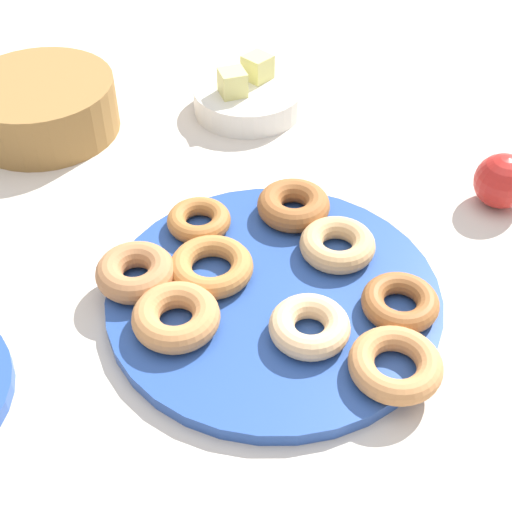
# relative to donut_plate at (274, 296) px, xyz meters

# --- Properties ---
(ground_plane) EXTENTS (2.40, 2.40, 0.00)m
(ground_plane) POSITION_rel_donut_plate_xyz_m (0.00, 0.00, -0.01)
(ground_plane) COLOR beige
(donut_plate) EXTENTS (0.36, 0.36, 0.02)m
(donut_plate) POSITION_rel_donut_plate_xyz_m (0.00, 0.00, 0.00)
(donut_plate) COLOR #284C9E
(donut_plate) RESTS_ON ground_plane
(donut_0) EXTENTS (0.10, 0.10, 0.03)m
(donut_0) POSITION_rel_donut_plate_xyz_m (-0.11, 0.02, 0.02)
(donut_0) COLOR #C6844C
(donut_0) RESTS_ON donut_plate
(donut_1) EXTENTS (0.12, 0.12, 0.03)m
(donut_1) POSITION_rel_donut_plate_xyz_m (-0.01, -0.07, 0.02)
(donut_1) COLOR #EABC84
(donut_1) RESTS_ON donut_plate
(donut_2) EXTENTS (0.11, 0.11, 0.02)m
(donut_2) POSITION_rel_donut_plate_xyz_m (-0.04, 0.06, 0.02)
(donut_2) COLOR #BC7A3D
(donut_2) RESTS_ON donut_plate
(donut_3) EXTENTS (0.11, 0.11, 0.02)m
(donut_3) POSITION_rel_donut_plate_xyz_m (0.00, 0.14, 0.02)
(donut_3) COLOR #AD6B33
(donut_3) RESTS_ON donut_plate
(donut_4) EXTENTS (0.10, 0.10, 0.03)m
(donut_4) POSITION_rel_donut_plate_xyz_m (0.10, 0.08, 0.02)
(donut_4) COLOR #995B2D
(donut_4) RESTS_ON donut_plate
(donut_5) EXTENTS (0.11, 0.11, 0.02)m
(donut_5) POSITION_rel_donut_plate_xyz_m (0.08, -0.10, 0.02)
(donut_5) COLOR #995B2D
(donut_5) RESTS_ON donut_plate
(donut_6) EXTENTS (0.10, 0.10, 0.03)m
(donut_6) POSITION_rel_donut_plate_xyz_m (0.09, 0.00, 0.02)
(donut_6) COLOR tan
(donut_6) RESTS_ON donut_plate
(donut_7) EXTENTS (0.12, 0.12, 0.03)m
(donut_7) POSITION_rel_donut_plate_xyz_m (0.02, -0.16, 0.02)
(donut_7) COLOR #C6844C
(donut_7) RESTS_ON donut_plate
(donut_8) EXTENTS (0.12, 0.12, 0.03)m
(donut_8) POSITION_rel_donut_plate_xyz_m (-0.11, 0.11, 0.02)
(donut_8) COLOR #B27547
(donut_8) RESTS_ON donut_plate
(basket) EXTENTS (0.25, 0.25, 0.08)m
(basket) POSITION_rel_donut_plate_xyz_m (-0.03, 0.47, 0.03)
(basket) COLOR olive
(basket) RESTS_ON ground_plane
(fruit_bowl) EXTENTS (0.16, 0.16, 0.04)m
(fruit_bowl) POSITION_rel_donut_plate_xyz_m (0.23, 0.32, 0.01)
(fruit_bowl) COLOR silver
(fruit_bowl) RESTS_ON ground_plane
(melon_chunk_left) EXTENTS (0.05, 0.05, 0.04)m
(melon_chunk_left) POSITION_rel_donut_plate_xyz_m (0.20, 0.32, 0.05)
(melon_chunk_left) COLOR #DBD67A
(melon_chunk_left) RESTS_ON fruit_bowl
(melon_chunk_right) EXTENTS (0.04, 0.04, 0.04)m
(melon_chunk_right) POSITION_rel_donut_plate_xyz_m (0.25, 0.33, 0.05)
(melon_chunk_right) COLOR #DBD67A
(melon_chunk_right) RESTS_ON fruit_bowl
(apple) EXTENTS (0.07, 0.07, 0.07)m
(apple) POSITION_rel_donut_plate_xyz_m (0.33, -0.05, 0.03)
(apple) COLOR red
(apple) RESTS_ON ground_plane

